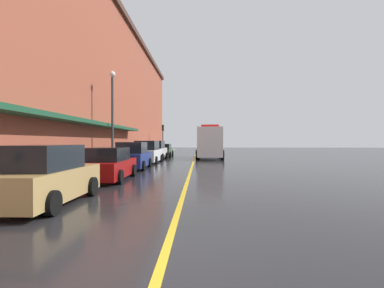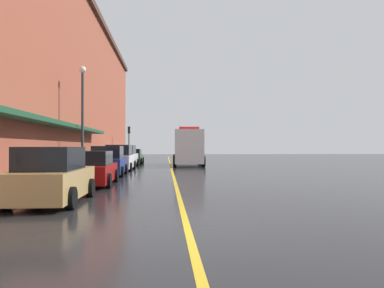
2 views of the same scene
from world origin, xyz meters
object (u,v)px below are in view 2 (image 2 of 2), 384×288
at_px(parked_car_0, 53,177).
at_px(box_truck, 188,148).
at_px(parking_meter_1, 118,154).
at_px(traffic_light_near, 129,136).
at_px(parked_car_1, 91,169).
at_px(parked_car_4, 126,157).
at_px(parked_car_5, 133,157).
at_px(parked_car_2, 108,162).
at_px(parked_car_3, 120,158).
at_px(street_lamp_left, 83,107).
at_px(parking_meter_0, 109,155).
at_px(parking_meter_2, 77,159).

xyz_separation_m(parked_car_0, box_truck, (5.61, 22.97, 0.85)).
distance_m(box_truck, parking_meter_1, 7.66).
relative_size(parked_car_0, traffic_light_near, 0.98).
xyz_separation_m(parked_car_1, traffic_light_near, (-1.43, 31.67, 2.41)).
xyz_separation_m(parked_car_4, box_truck, (5.69, 1.37, 0.78)).
height_order(parked_car_1, parked_car_5, parked_car_1).
bearing_deg(parked_car_2, parked_car_5, -1.56).
relative_size(parked_car_1, parked_car_3, 0.99).
xyz_separation_m(parked_car_1, parked_car_2, (-0.08, 5.54, 0.10)).
bearing_deg(traffic_light_near, street_lamp_left, -91.58).
relative_size(parked_car_5, parking_meter_0, 3.11).
bearing_deg(street_lamp_left, parking_meter_0, 85.43).
bearing_deg(parked_car_2, parked_car_0, 178.49).
height_order(parked_car_3, traffic_light_near, traffic_light_near).
bearing_deg(parked_car_0, parked_car_4, 0.18).
distance_m(parking_meter_0, street_lamp_left, 8.24).
height_order(parking_meter_0, parking_meter_1, same).
bearing_deg(parking_meter_0, traffic_light_near, 89.79).
bearing_deg(parking_meter_0, parking_meter_1, 90.00).
bearing_deg(parking_meter_2, parked_car_3, 78.62).
distance_m(parked_car_4, traffic_light_near, 15.59).
distance_m(parked_car_5, box_truck, 6.78).
bearing_deg(parked_car_1, parking_meter_2, 20.53).
distance_m(parked_car_3, box_truck, 8.82).
bearing_deg(box_truck, parking_meter_1, -112.28).
distance_m(parked_car_3, parking_meter_2, 7.29).
bearing_deg(parked_car_1, traffic_light_near, 1.17).
distance_m(parked_car_0, parking_meter_0, 20.49).
bearing_deg(street_lamp_left, parked_car_2, -46.09).
relative_size(street_lamp_left, traffic_light_near, 1.61).
relative_size(parked_car_5, parking_meter_1, 3.11).
bearing_deg(box_truck, parked_car_0, -12.31).
bearing_deg(parked_car_1, box_truck, -18.70).
bearing_deg(parked_car_3, parked_car_2, -179.74).
distance_m(parked_car_2, box_truck, 13.37).
bearing_deg(parked_car_4, parked_car_1, -178.00).
distance_m(parking_meter_1, street_lamp_left, 13.53).
bearing_deg(parking_meter_1, parked_car_2, -84.70).
xyz_separation_m(parked_car_1, parking_meter_0, (-1.49, 15.14, 0.32)).
xyz_separation_m(box_truck, parking_meter_2, (-6.99, -13.96, -0.61)).
xyz_separation_m(parked_car_5, parking_meter_1, (-1.47, -0.76, 0.33)).
height_order(parked_car_2, parking_meter_2, parked_car_2).
relative_size(box_truck, street_lamp_left, 1.19).
distance_m(parked_car_1, parking_meter_2, 4.01).
xyz_separation_m(parking_meter_1, traffic_light_near, (0.06, 10.94, 2.10)).
bearing_deg(parked_car_1, parked_car_2, -0.57).
bearing_deg(parking_meter_0, parked_car_3, -71.47).
distance_m(parked_car_4, parked_car_5, 5.20).
bearing_deg(parked_car_5, parked_car_2, -179.07).
bearing_deg(parking_meter_0, street_lamp_left, -94.57).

